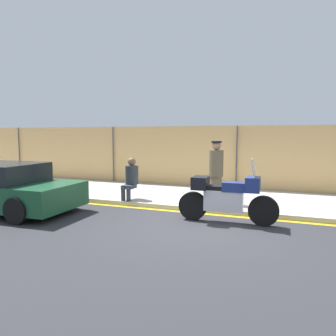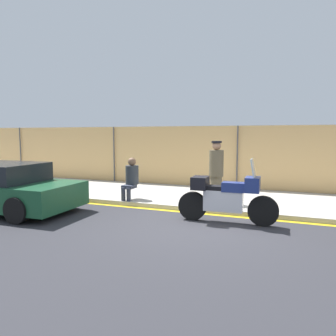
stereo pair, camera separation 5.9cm
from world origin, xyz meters
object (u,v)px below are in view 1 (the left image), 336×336
at_px(motorcycle, 226,197).
at_px(officer_standing, 216,171).
at_px(person_seated_on_curb, 131,176).
at_px(parked_car_left_down_street, 4,188).

height_order(motorcycle, officer_standing, officer_standing).
height_order(person_seated_on_curb, parked_car_left_down_street, person_seated_on_curb).
bearing_deg(parked_car_left_down_street, person_seated_on_curb, 37.45).
distance_m(person_seated_on_curb, parked_car_left_down_street, 3.48).
distance_m(motorcycle, parked_car_left_down_street, 5.90).
xyz_separation_m(officer_standing, person_seated_on_curb, (-2.49, -0.49, -0.21)).
xyz_separation_m(motorcycle, person_seated_on_curb, (-3.12, 1.18, 0.19)).
xyz_separation_m(person_seated_on_curb, parked_car_left_down_street, (-2.69, -2.20, -0.18)).
bearing_deg(officer_standing, parked_car_left_down_street, -152.56).
height_order(motorcycle, person_seated_on_curb, motorcycle).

